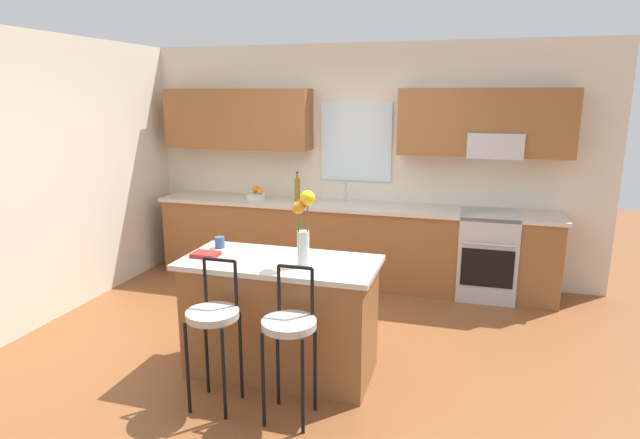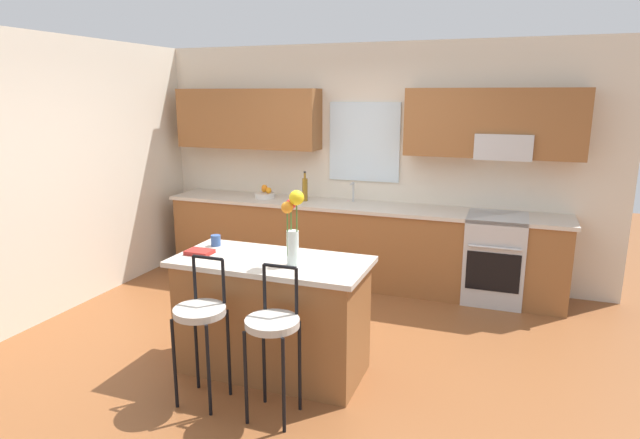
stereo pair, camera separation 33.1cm
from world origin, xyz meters
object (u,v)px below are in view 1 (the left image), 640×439
mug_ceramic (220,242)px  cookbook (206,254)px  bottle_olive_oil (297,189)px  bar_stool_near (213,321)px  oven_range (487,255)px  fruit_bowl_oranges (256,195)px  flower_vase (304,224)px  kitchen_island (281,316)px  bar_stool_middle (290,331)px

mug_ceramic → cookbook: size_ratio=0.45×
cookbook → bottle_olive_oil: size_ratio=0.58×
bar_stool_near → cookbook: (-0.31, 0.49, 0.30)m
oven_range → fruit_bowl_oranges: (-2.67, 0.03, 0.51)m
bottle_olive_oil → flower_vase: bearing=-70.3°
kitchen_island → fruit_bowl_oranges: fruit_bowl_oranges is taller
flower_vase → cookbook: 0.85m
flower_vase → mug_ceramic: (-0.80, 0.26, -0.27)m
bar_stool_near → fruit_bowl_oranges: 2.90m
bottle_olive_oil → cookbook: bearing=-89.6°
bar_stool_middle → fruit_bowl_oranges: (-1.39, 2.76, 0.33)m
fruit_bowl_oranges → bar_stool_middle: bearing=-63.2°
kitchen_island → bar_stool_middle: bearing=-64.2°
bar_stool_middle → bottle_olive_oil: size_ratio=3.01×
bar_stool_near → fruit_bowl_oranges: size_ratio=4.34×
flower_vase → fruit_bowl_oranges: (-1.33, 2.27, -0.26)m
mug_ceramic → cookbook: mug_ceramic is taller
kitchen_island → fruit_bowl_oranges: 2.51m
mug_ceramic → bottle_olive_oil: 2.02m
flower_vase → cookbook: size_ratio=2.80×
kitchen_island → bar_stool_middle: bar_stool_middle is taller
flower_vase → bar_stool_near: bearing=-135.5°
fruit_bowl_oranges → bottle_olive_oil: 0.53m
mug_ceramic → bottle_olive_oil: bearing=90.4°
bar_stool_near → cookbook: bearing=121.8°
kitchen_island → bar_stool_near: bar_stool_near is taller
flower_vase → bottle_olive_oil: (-0.81, 2.27, -0.17)m
oven_range → bar_stool_near: bar_stool_near is taller
oven_range → fruit_bowl_oranges: fruit_bowl_oranges is taller
bar_stool_near → bar_stool_middle: bearing=0.0°
flower_vase → fruit_bowl_oranges: bearing=120.4°
cookbook → flower_vase: bearing=-0.6°
oven_range → bottle_olive_oil: (-2.15, 0.02, 0.60)m
mug_ceramic → bottle_olive_oil: (-0.01, 2.01, 0.10)m
kitchen_island → cookbook: (-0.58, -0.08, 0.47)m
bar_stool_middle → cookbook: bearing=150.0°
flower_vase → bar_stool_middle: bearing=-83.3°
flower_vase → bottle_olive_oil: 2.42m
bar_stool_near → fruit_bowl_oranges: bearing=107.0°
bar_stool_near → cookbook: 0.65m
mug_ceramic → cookbook: 0.25m
fruit_bowl_oranges → bottle_olive_oil: bearing=-0.3°
bar_stool_near → cookbook: bar_stool_near is taller
mug_ceramic → kitchen_island: bearing=-16.6°
bar_stool_near → flower_vase: size_ratio=1.86×
cookbook → bottle_olive_oil: 2.27m
bar_stool_near → flower_vase: bearing=44.5°
oven_range → bar_stool_near: 3.29m
kitchen_island → flower_vase: flower_vase is taller
bar_stool_middle → mug_ceramic: (-0.86, 0.74, 0.33)m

